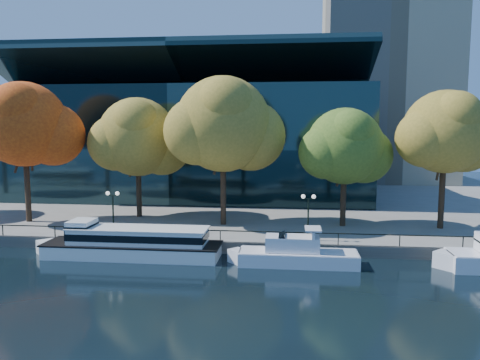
# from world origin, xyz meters

# --- Properties ---
(ground) EXTENTS (160.00, 160.00, 0.00)m
(ground) POSITION_xyz_m (0.00, 0.00, 0.00)
(ground) COLOR black
(ground) RESTS_ON ground
(promenade) EXTENTS (90.00, 67.08, 1.00)m
(promenade) POSITION_xyz_m (0.00, 36.38, 0.50)
(promenade) COLOR slate
(promenade) RESTS_ON ground
(railing) EXTENTS (88.20, 0.08, 0.99)m
(railing) POSITION_xyz_m (0.00, 3.25, 1.94)
(railing) COLOR black
(railing) RESTS_ON promenade
(convention_building) EXTENTS (50.00, 24.57, 21.43)m
(convention_building) POSITION_xyz_m (-4.00, 31.79, 8.51)
(convention_building) COLOR black
(convention_building) RESTS_ON ground
(office_tower) EXTENTS (22.50, 22.50, 65.90)m
(office_tower) POSITION_xyz_m (28.00, 55.00, 33.02)
(office_tower) COLOR tan
(office_tower) RESTS_ON ground
(tour_boat) EXTENTS (16.12, 3.59, 3.06)m
(tour_boat) POSITION_xyz_m (-2.44, 1.07, 1.30)
(tour_boat) COLOR white
(tour_boat) RESTS_ON ground
(cruiser_near) EXTENTS (10.33, 2.66, 2.99)m
(cruiser_near) POSITION_xyz_m (11.23, 0.40, 0.93)
(cruiser_near) COLOR white
(cruiser_near) RESTS_ON ground
(tree_1) EXTENTS (10.80, 8.86, 14.38)m
(tree_1) POSITION_xyz_m (-15.95, 9.39, 10.87)
(tree_1) COLOR black
(tree_1) RESTS_ON promenade
(tree_2) EXTENTS (10.59, 8.68, 12.94)m
(tree_2) POSITION_xyz_m (-5.36, 13.25, 9.52)
(tree_2) COLOR black
(tree_2) RESTS_ON promenade
(tree_3) EXTENTS (11.83, 9.70, 14.80)m
(tree_3) POSITION_xyz_m (4.44, 10.15, 10.87)
(tree_3) COLOR black
(tree_3) RESTS_ON promenade
(tree_4) EXTENTS (9.37, 7.69, 11.68)m
(tree_4) POSITION_xyz_m (16.32, 10.87, 8.76)
(tree_4) COLOR black
(tree_4) RESTS_ON promenade
(tree_5) EXTENTS (9.91, 8.13, 13.31)m
(tree_5) POSITION_xyz_m (25.68, 10.80, 10.17)
(tree_5) COLOR black
(tree_5) RESTS_ON promenade
(lamp_1) EXTENTS (1.26, 0.36, 4.03)m
(lamp_1) POSITION_xyz_m (-5.02, 4.50, 3.98)
(lamp_1) COLOR black
(lamp_1) RESTS_ON promenade
(lamp_2) EXTENTS (1.26, 0.36, 4.03)m
(lamp_2) POSITION_xyz_m (12.52, 4.50, 3.98)
(lamp_2) COLOR black
(lamp_2) RESTS_ON promenade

